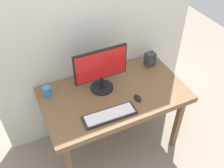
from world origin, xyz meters
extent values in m
plane|color=gray|center=(0.00, 0.00, 0.00)|extent=(6.00, 6.00, 0.00)
cube|color=silver|center=(0.00, 0.42, 1.50)|extent=(2.10, 0.04, 3.00)
cube|color=brown|center=(0.00, 0.00, 0.74)|extent=(1.35, 0.76, 0.06)
cube|color=brown|center=(-0.59, -0.30, 0.36)|extent=(0.05, 0.05, 0.71)
cube|color=brown|center=(0.59, -0.30, 0.36)|extent=(0.05, 0.05, 0.71)
cube|color=brown|center=(-0.59, 0.30, 0.36)|extent=(0.05, 0.05, 0.71)
cube|color=brown|center=(0.59, 0.30, 0.36)|extent=(0.05, 0.05, 0.71)
cylinder|color=black|center=(-0.08, 0.11, 0.78)|extent=(0.22, 0.22, 0.02)
cylinder|color=black|center=(-0.08, 0.11, 0.85)|extent=(0.04, 0.04, 0.12)
cube|color=black|center=(-0.08, 0.12, 1.05)|extent=(0.50, 0.02, 0.31)
cube|color=red|center=(-0.08, 0.11, 1.05)|extent=(0.48, 0.01, 0.28)
cube|color=#232328|center=(-0.16, -0.24, 0.78)|extent=(0.47, 0.16, 0.02)
cube|color=silver|center=(-0.16, -0.24, 0.79)|extent=(0.43, 0.13, 0.00)
ellipsoid|color=black|center=(0.16, -0.17, 0.79)|extent=(0.06, 0.09, 0.04)
cube|color=#333338|center=(0.52, 0.23, 0.85)|extent=(0.10, 0.08, 0.15)
cylinder|color=#3F3F44|center=(0.52, 0.18, 0.85)|extent=(0.06, 0.00, 0.06)
cylinder|color=#337FD8|center=(-0.57, 0.23, 0.82)|extent=(0.07, 0.07, 0.10)
camera|label=1|loc=(-0.75, -1.55, 2.43)|focal=41.05mm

